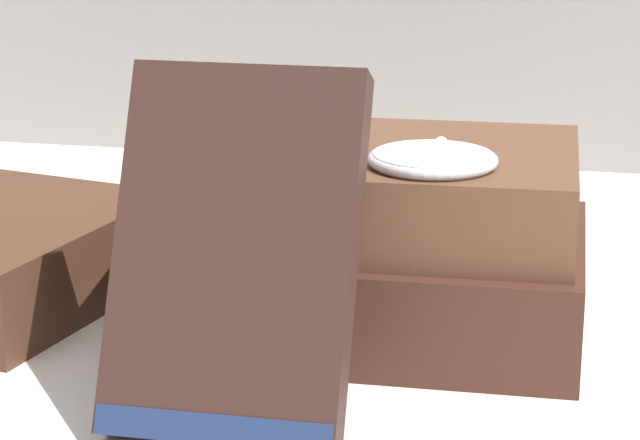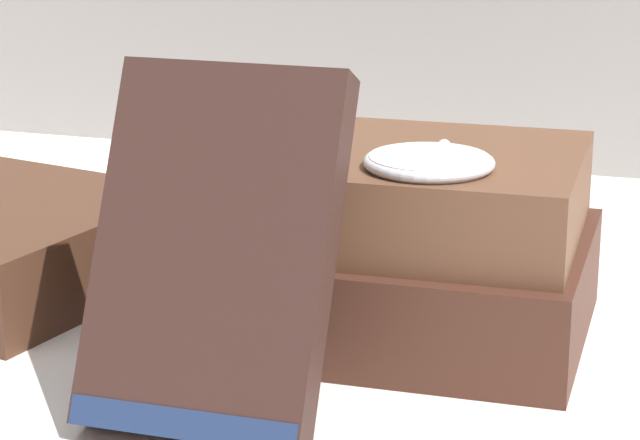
% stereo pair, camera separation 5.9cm
% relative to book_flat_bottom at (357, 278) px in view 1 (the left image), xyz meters
% --- Properties ---
extents(ground_plane, '(3.00, 3.00, 0.00)m').
position_rel_book_flat_bottom_xyz_m(ground_plane, '(-0.06, -0.03, -0.02)').
color(ground_plane, white).
extents(book_flat_bottom, '(0.21, 0.15, 0.05)m').
position_rel_book_flat_bottom_xyz_m(book_flat_bottom, '(0.00, 0.00, 0.00)').
color(book_flat_bottom, '#422319').
rests_on(book_flat_bottom, ground_plane).
extents(book_flat_top, '(0.19, 0.13, 0.04)m').
position_rel_book_flat_bottom_xyz_m(book_flat_top, '(0.00, 0.00, 0.05)').
color(book_flat_top, brown).
rests_on(book_flat_top, book_flat_bottom).
extents(book_leaning_front, '(0.10, 0.09, 0.15)m').
position_rel_book_flat_bottom_xyz_m(book_leaning_front, '(-0.03, -0.12, 0.04)').
color(book_leaning_front, '#331E19').
rests_on(book_leaning_front, ground_plane).
extents(pocket_watch, '(0.06, 0.06, 0.01)m').
position_rel_book_flat_bottom_xyz_m(pocket_watch, '(0.04, -0.03, 0.07)').
color(pocket_watch, white).
rests_on(pocket_watch, book_flat_top).
extents(reading_glasses, '(0.11, 0.06, 0.00)m').
position_rel_book_flat_bottom_xyz_m(reading_glasses, '(-0.06, 0.17, -0.02)').
color(reading_glasses, '#ADADB2').
rests_on(reading_glasses, ground_plane).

